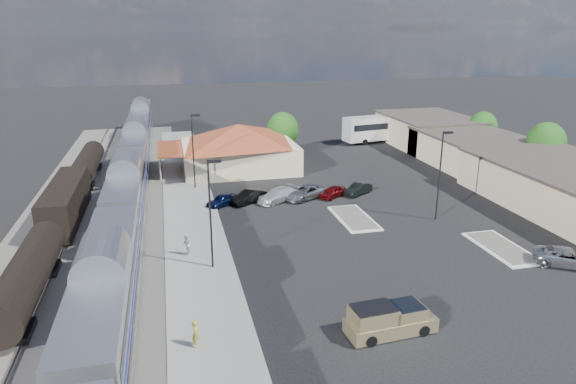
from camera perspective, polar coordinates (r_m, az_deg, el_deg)
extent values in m
plane|color=black|center=(49.46, 3.79, -4.18)|extent=(280.00, 280.00, 0.00)
cube|color=#4C4944|center=(55.41, -20.10, -2.75)|extent=(16.00, 100.00, 0.12)
cube|color=gray|center=(53.08, -10.66, -2.79)|extent=(5.50, 92.00, 0.18)
cube|color=silver|center=(32.89, -19.49, -11.26)|extent=(3.00, 20.00, 5.00)
cube|color=black|center=(34.27, -19.00, -15.30)|extent=(2.20, 16.00, 0.60)
cube|color=silver|center=(52.26, -17.41, -0.21)|extent=(3.00, 20.00, 5.00)
cube|color=black|center=(53.14, -17.14, -3.03)|extent=(2.20, 16.00, 0.60)
cube|color=silver|center=(72.54, -16.49, 4.77)|extent=(3.00, 20.00, 5.00)
cube|color=black|center=(73.18, -16.30, 2.67)|extent=(2.20, 16.00, 0.60)
cube|color=silver|center=(93.14, -15.96, 7.56)|extent=(3.00, 20.00, 5.00)
cube|color=black|center=(93.64, -15.82, 5.91)|extent=(2.20, 16.00, 0.60)
cylinder|color=black|center=(40.34, -27.04, -8.22)|extent=(2.80, 14.00, 2.80)
cube|color=black|center=(41.11, -26.68, -10.49)|extent=(2.20, 12.00, 0.60)
cube|color=black|center=(54.91, -23.47, -0.97)|extent=(2.80, 14.00, 3.60)
cube|color=black|center=(55.50, -23.23, -2.83)|extent=(2.20, 12.00, 0.60)
cylinder|color=black|center=(70.15, -21.42, 3.04)|extent=(2.80, 14.00, 2.80)
cube|color=black|center=(70.59, -21.26, 1.63)|extent=(2.20, 12.00, 0.60)
cube|color=beige|center=(70.40, -5.47, 4.00)|extent=(15.00, 12.00, 3.60)
pyramid|color=maroon|center=(69.74, -5.54, 6.47)|extent=(15.30, 12.24, 2.60)
cube|color=maroon|center=(69.44, -12.98, 4.70)|extent=(3.20, 9.60, 0.25)
cube|color=#C6B28C|center=(62.69, 29.10, 0.35)|extent=(14.00, 22.00, 4.20)
cube|color=#C6B28C|center=(76.38, 20.21, 4.22)|extent=(12.00, 18.00, 4.00)
cube|color=#3F3833|center=(75.95, 20.38, 5.80)|extent=(12.40, 18.40, 0.30)
cube|color=#C6B28C|center=(88.04, 15.29, 6.53)|extent=(12.00, 16.00, 4.50)
cube|color=#3F3833|center=(87.63, 15.41, 8.07)|extent=(12.40, 16.40, 0.30)
cube|color=silver|center=(52.43, 7.34, -2.90)|extent=(3.30, 7.50, 0.15)
cube|color=#4C4944|center=(52.40, 7.34, -2.81)|extent=(2.70, 6.90, 0.10)
cube|color=silver|center=(48.89, 22.66, -5.77)|extent=(3.30, 7.50, 0.15)
cube|color=#4C4944|center=(48.86, 22.67, -5.67)|extent=(2.70, 6.90, 0.10)
cylinder|color=black|center=(40.36, -8.62, -2.66)|extent=(0.16, 0.16, 9.00)
cube|color=black|center=(39.11, -8.19, 3.38)|extent=(1.00, 0.25, 0.22)
cylinder|color=black|center=(61.44, -10.49, 4.34)|extent=(0.16, 0.16, 9.00)
cube|color=black|center=(60.63, -10.25, 8.37)|extent=(1.00, 0.25, 0.22)
cylinder|color=black|center=(52.69, 16.47, 1.67)|extent=(0.16, 0.16, 9.00)
cube|color=black|center=(51.96, 17.37, 6.31)|extent=(1.00, 0.25, 0.22)
cylinder|color=#382314|center=(75.40, 26.45, 2.83)|extent=(0.30, 0.30, 2.86)
ellipsoid|color=#1C4112|center=(74.82, 26.74, 4.90)|extent=(4.94, 4.94, 5.46)
cylinder|color=#382314|center=(86.30, 20.63, 5.14)|extent=(0.30, 0.30, 2.55)
ellipsoid|color=#1C4112|center=(85.84, 20.81, 6.76)|extent=(4.41, 4.41, 4.87)
cylinder|color=#382314|center=(77.56, -0.59, 5.03)|extent=(0.30, 0.30, 2.73)
ellipsoid|color=#1C4112|center=(77.02, -0.59, 6.97)|extent=(4.71, 4.71, 5.21)
cube|color=tan|center=(34.06, 11.32, -14.27)|extent=(5.85, 2.51, 0.93)
cube|color=tan|center=(33.69, 11.39, -13.22)|extent=(2.32, 2.13, 0.99)
cube|color=tan|center=(33.63, 11.40, -13.07)|extent=(2.89, 2.18, 1.14)
cylinder|color=black|center=(34.34, 14.83, -14.65)|extent=(0.77, 0.35, 0.75)
cylinder|color=black|center=(35.67, 13.20, -13.20)|extent=(0.77, 0.35, 0.75)
cylinder|color=black|center=(32.72, 9.19, -16.02)|extent=(0.77, 0.35, 0.75)
cylinder|color=black|center=(34.11, 7.74, -14.40)|extent=(0.77, 0.35, 0.75)
imported|color=#A2A5AA|center=(47.60, 28.72, -6.40)|extent=(5.81, 4.90, 1.48)
cube|color=white|center=(88.72, 10.40, 7.09)|extent=(14.04, 5.33, 3.89)
cube|color=black|center=(88.64, 10.41, 7.38)|extent=(12.96, 5.18, 1.03)
cylinder|color=black|center=(90.76, 13.34, 5.88)|extent=(1.07, 0.52, 1.03)
cylinder|color=black|center=(92.87, 12.36, 6.21)|extent=(1.07, 0.52, 1.03)
cylinder|color=black|center=(85.79, 8.52, 5.50)|extent=(1.07, 0.52, 1.03)
cylinder|color=black|center=(88.02, 7.60, 5.85)|extent=(1.07, 0.52, 1.03)
imported|color=gold|center=(32.23, -10.22, -15.21)|extent=(0.49, 0.68, 1.74)
imported|color=white|center=(44.02, -11.23, -5.77)|extent=(0.83, 1.00, 1.89)
imported|color=#0C183D|center=(56.09, -7.31, -0.89)|extent=(3.96, 3.44, 1.29)
imported|color=black|center=(56.70, -4.37, -0.51)|extent=(4.48, 3.60, 1.43)
imported|color=silver|center=(56.97, -1.14, -0.34)|extent=(5.50, 4.43, 1.50)
imported|color=gray|center=(57.98, 1.89, -0.02)|extent=(5.90, 4.85, 1.50)
imported|color=maroon|center=(58.63, 4.98, 0.01)|extent=(3.91, 3.41, 1.27)
imported|color=black|center=(59.94, 7.80, 0.33)|extent=(4.09, 3.39, 1.32)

